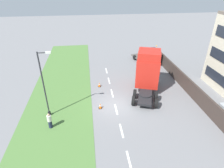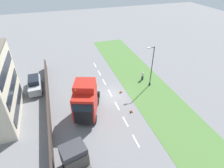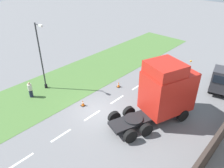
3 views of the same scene
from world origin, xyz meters
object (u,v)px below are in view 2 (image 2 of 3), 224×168
lamp_post (151,68)px  flatbed_truck (76,160)px  traffic_cone_lead (121,91)px  pedestrian (143,76)px  parked_car (35,84)px  lorry_cab (86,101)px  traffic_cone_trailing (131,110)px

lamp_post → flatbed_truck: bearing=39.1°
flatbed_truck → traffic_cone_lead: (-8.44, -10.48, -1.13)m
pedestrian → flatbed_truck: bearing=44.2°
traffic_cone_lead → flatbed_truck: bearing=51.2°
flatbed_truck → lamp_post: lamp_post is taller
flatbed_truck → lamp_post: (-13.46, -10.95, 1.71)m
flatbed_truck → parked_car: bearing=91.4°
lorry_cab → traffic_cone_lead: bearing=-130.8°
lorry_cab → pedestrian: size_ratio=4.58×
pedestrian → parked_car: bearing=-8.5°
flatbed_truck → traffic_cone_lead: bearing=38.1°
lamp_post → traffic_cone_lead: size_ratio=11.42×
lamp_post → pedestrian: (0.30, -1.86, -2.36)m
lamp_post → pedestrian: 3.02m
pedestrian → traffic_cone_lead: bearing=26.3°
traffic_cone_trailing → traffic_cone_lead: bearing=-93.0°
lamp_post → traffic_cone_trailing: (5.27, 5.07, -2.84)m
lorry_cab → parked_car: 10.59m
lorry_cab → parked_car: (6.39, -8.31, -1.47)m
flatbed_truck → pedestrian: size_ratio=3.60×
traffic_cone_lead → traffic_cone_trailing: 4.61m
flatbed_truck → lorry_cab: bearing=57.9°
traffic_cone_lead → pedestrian: bearing=-153.7°
lorry_cab → parked_car: lorry_cab is taller
traffic_cone_trailing → pedestrian: bearing=-125.6°
pedestrian → traffic_cone_lead: (4.73, 2.33, -0.48)m
flatbed_truck → lamp_post: size_ratio=0.85×
pedestrian → traffic_cone_lead: pedestrian is taller
lorry_cab → flatbed_truck: lorry_cab is taller
lamp_post → traffic_cone_lead: lamp_post is taller
traffic_cone_trailing → parked_car: bearing=-38.0°
parked_car → traffic_cone_lead: parked_car is taller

